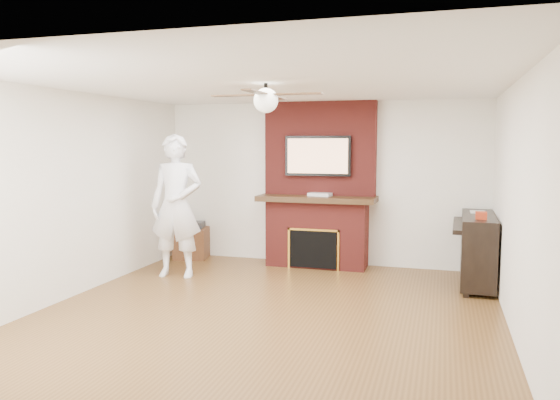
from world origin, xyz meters
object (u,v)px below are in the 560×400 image
(person, at_px, (176,206))
(piano, at_px, (477,248))
(side_table, at_px, (192,241))
(fireplace, at_px, (318,201))

(person, xyz_separation_m, piano, (4.02, 0.70, -0.50))
(side_table, bearing_deg, fireplace, -10.43)
(fireplace, height_order, piano, fireplace)
(piano, bearing_deg, person, -168.61)
(person, distance_m, side_table, 1.42)
(person, bearing_deg, piano, 1.17)
(side_table, bearing_deg, person, -85.80)
(fireplace, bearing_deg, side_table, -178.17)
(piano, bearing_deg, fireplace, 168.01)
(side_table, height_order, piano, piano)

